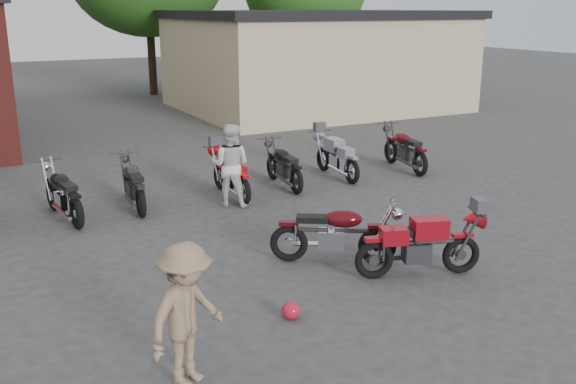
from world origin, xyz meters
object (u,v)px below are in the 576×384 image
row_bike_2 (62,191)px  row_bike_6 (336,154)px  row_bike_3 (133,181)px  row_bike_4 (230,172)px  helmet (291,310)px  row_bike_7 (405,147)px  vintage_motorcycle (336,230)px  row_bike_5 (283,163)px  person_light (230,165)px  sportbike (421,242)px  person_tan (187,315)px

row_bike_2 → row_bike_6: 6.25m
row_bike_3 → row_bike_4: size_ratio=1.01×
helmet → row_bike_7: 8.48m
vintage_motorcycle → row_bike_4: (0.00, 4.18, -0.02)m
row_bike_4 → helmet: bearing=165.7°
vintage_motorcycle → row_bike_2: size_ratio=0.99×
row_bike_5 → row_bike_6: row_bike_6 is taller
vintage_motorcycle → person_light: person_light is taller
row_bike_2 → row_bike_7: 8.13m
sportbike → vintage_motorcycle: bearing=148.8°
row_bike_5 → row_bike_7: (3.38, -0.00, 0.04)m
row_bike_7 → person_light: bearing=107.3°
vintage_motorcycle → helmet: vintage_motorcycle is taller
vintage_motorcycle → row_bike_4: 4.18m
helmet → row_bike_7: bearing=42.4°
helmet → row_bike_5: (2.87, 5.72, 0.42)m
helmet → row_bike_3: bearing=95.0°
helmet → row_bike_5: size_ratio=0.14×
row_bike_6 → row_bike_7: 1.89m
vintage_motorcycle → helmet: 2.07m
row_bike_4 → row_bike_5: 1.38m
row_bike_3 → row_bike_5: bearing=-85.3°
row_bike_2 → person_light: bearing=-110.3°
vintage_motorcycle → sportbike: (0.85, -1.02, -0.01)m
vintage_motorcycle → person_tan: person_tan is taller
helmet → vintage_motorcycle: bearing=41.7°
helmet → row_bike_3: size_ratio=0.14×
vintage_motorcycle → row_bike_5: bearing=105.2°
person_tan → row_bike_5: size_ratio=0.86×
row_bike_6 → vintage_motorcycle: bearing=150.4°
person_light → sportbike: bearing=141.8°
sportbike → row_bike_2: row_bike_2 is taller
sportbike → row_bike_7: (3.89, 5.40, 0.03)m
vintage_motorcycle → helmet: (-1.51, -1.34, -0.44)m
row_bike_5 → row_bike_3: bearing=94.6°
vintage_motorcycle → row_bike_3: 4.82m
sportbike → row_bike_4: size_ratio=1.01×
sportbike → row_bike_7: 6.65m
row_bike_3 → helmet: bearing=-170.3°
vintage_motorcycle → person_tan: size_ratio=1.20×
vintage_motorcycle → row_bike_4: size_ratio=1.04×
row_bike_3 → vintage_motorcycle: bearing=-150.6°
row_bike_5 → row_bike_6: size_ratio=0.99×
row_bike_4 → row_bike_3: bearing=85.5°
person_tan → row_bike_7: size_ratio=0.80×
helmet → row_bike_5: 6.41m
helmet → row_bike_7: row_bike_7 is taller
row_bike_6 → row_bike_7: bearing=-92.0°
person_light → person_tan: size_ratio=1.05×
row_bike_3 → row_bike_2: bearing=98.6°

